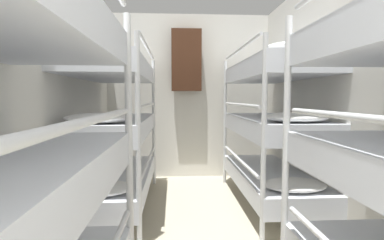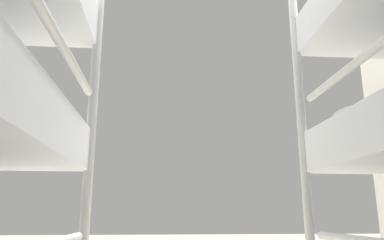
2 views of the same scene
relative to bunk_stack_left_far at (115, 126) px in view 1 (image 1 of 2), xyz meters
The scene contains 6 objects.
wall_left 1.31m from the bunk_stack_left_far, 107.86° to the right, with size 0.06×5.22×2.47m.
wall_right 2.45m from the bunk_stack_left_far, 30.00° to the right, with size 0.06×5.22×2.47m.
wall_back 1.64m from the bunk_stack_left_far, 57.87° to the left, with size 2.55×0.06×2.47m.
bunk_stack_left_far is the anchor object (origin of this frame).
bunk_stack_right_far 1.71m from the bunk_stack_left_far, ahead, with size 0.73×1.88×1.77m.
hanging_coat 1.70m from the bunk_stack_left_far, 55.86° to the left, with size 0.44×0.12×0.90m.
Camera 1 is at (-0.22, 0.53, 1.22)m, focal length 28.00 mm.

